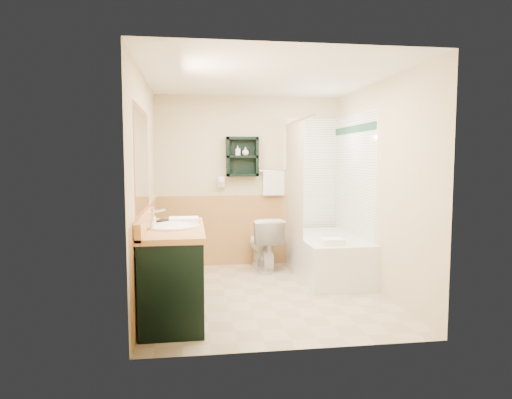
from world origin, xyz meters
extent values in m
plane|color=#BFAC8B|center=(0.00, 0.00, 0.00)|extent=(3.00, 3.00, 0.00)
cube|color=beige|center=(0.00, 1.52, 1.20)|extent=(2.60, 0.04, 2.40)
cube|color=beige|center=(-1.32, 0.00, 1.20)|extent=(0.04, 3.00, 2.40)
cube|color=beige|center=(1.32, 0.00, 1.20)|extent=(0.04, 3.00, 2.40)
cube|color=white|center=(0.00, 0.00, 2.42)|extent=(2.60, 3.00, 0.04)
cube|color=black|center=(-0.10, 1.41, 1.55)|extent=(0.45, 0.15, 0.55)
cylinder|color=silver|center=(0.53, 0.75, 2.00)|extent=(0.03, 1.60, 0.03)
cube|color=black|center=(-0.99, -0.55, 0.44)|extent=(0.59, 1.37, 0.87)
cube|color=white|center=(0.93, 0.63, 0.26)|extent=(0.79, 1.50, 0.53)
imported|color=white|center=(0.16, 1.16, 0.36)|extent=(0.49, 0.77, 0.72)
cube|color=white|center=(-0.89, -0.16, 0.89)|extent=(0.30, 0.23, 0.04)
imported|color=black|center=(-1.16, -0.13, 0.97)|extent=(0.16, 0.04, 0.21)
cube|color=white|center=(0.80, 0.10, 0.56)|extent=(0.26, 0.22, 0.07)
imported|color=white|center=(-0.16, 1.40, 1.60)|extent=(0.07, 0.14, 0.06)
imported|color=white|center=(-0.06, 1.40, 1.61)|extent=(0.10, 0.12, 0.09)
camera|label=1|loc=(-0.82, -4.94, 1.53)|focal=32.00mm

